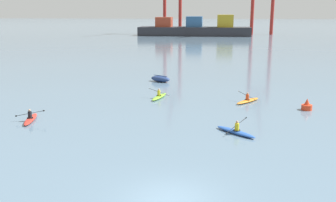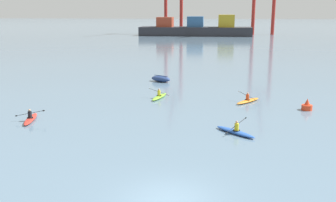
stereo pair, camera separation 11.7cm
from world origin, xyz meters
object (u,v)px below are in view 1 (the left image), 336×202
(kayak_lime, at_px, (159,96))
(container_barge, at_px, (195,29))
(capsized_dinghy, at_px, (160,79))
(channel_buoy, at_px, (307,106))
(kayak_orange, at_px, (248,100))
(kayak_red, at_px, (31,119))
(kayak_blue, at_px, (236,131))

(kayak_lime, bearing_deg, container_barge, 91.47)
(capsized_dinghy, xyz_separation_m, kayak_lime, (1.20, -8.79, -0.18))
(channel_buoy, relative_size, kayak_orange, 0.33)
(kayak_orange, height_order, kayak_red, kayak_orange)
(capsized_dinghy, bearing_deg, kayak_red, -112.53)
(channel_buoy, bearing_deg, kayak_blue, -130.26)
(channel_buoy, bearing_deg, capsized_dinghy, 140.93)
(kayak_red, bearing_deg, kayak_lime, 46.66)
(container_barge, xyz_separation_m, kayak_blue, (9.42, -107.06, -2.17))
(container_barge, height_order, kayak_lime, container_barge)
(kayak_orange, xyz_separation_m, kayak_red, (-17.07, -8.48, 0.00))
(container_barge, relative_size, kayak_orange, 12.30)
(kayak_blue, bearing_deg, capsized_dinghy, 113.01)
(channel_buoy, relative_size, kayak_red, 0.29)
(container_barge, relative_size, kayak_red, 10.91)
(container_barge, height_order, kayak_orange, container_barge)
(container_barge, bearing_deg, kayak_red, -93.33)
(container_barge, xyz_separation_m, kayak_orange, (10.91, -97.39, -2.17))
(channel_buoy, bearing_deg, kayak_orange, 155.10)
(capsized_dinghy, distance_m, kayak_lime, 8.88)
(capsized_dinghy, xyz_separation_m, channel_buoy, (14.43, -11.72, 0.01))
(container_barge, distance_m, capsized_dinghy, 87.94)
(kayak_red, distance_m, kayak_blue, 15.63)
(channel_buoy, distance_m, kayak_blue, 9.75)
(capsized_dinghy, relative_size, channel_buoy, 2.81)
(container_barge, bearing_deg, kayak_lime, -88.53)
(kayak_orange, relative_size, kayak_lime, 0.89)
(kayak_red, bearing_deg, kayak_blue, -4.38)
(channel_buoy, height_order, kayak_red, channel_buoy)
(kayak_orange, xyz_separation_m, kayak_lime, (-8.42, 0.69, -0.00))
(kayak_lime, bearing_deg, kayak_red, -133.34)
(capsized_dinghy, relative_size, kayak_lime, 0.82)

